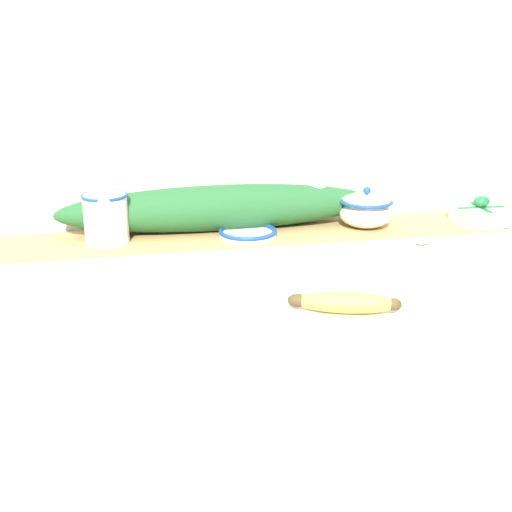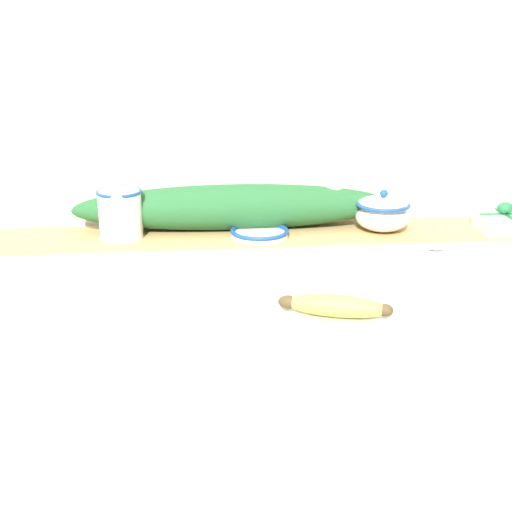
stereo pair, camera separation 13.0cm
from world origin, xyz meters
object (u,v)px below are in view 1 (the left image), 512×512
(cream_pitcher, at_px, (106,216))
(banana, at_px, (344,302))
(sugar_bowl, at_px, (366,209))
(gift_box, at_px, (480,214))
(small_dish, at_px, (248,233))
(spoon, at_px, (418,243))

(cream_pitcher, relative_size, banana, 0.64)
(cream_pitcher, bearing_deg, banana, -49.67)
(sugar_bowl, height_order, banana, sugar_bowl)
(sugar_bowl, relative_size, gift_box, 1.05)
(small_dish, bearing_deg, spoon, -18.79)
(gift_box, bearing_deg, spoon, -151.25)
(cream_pitcher, height_order, banana, cream_pitcher)
(banana, distance_m, spoon, 0.46)
(banana, bearing_deg, sugar_bowl, 65.51)
(cream_pitcher, xyz_separation_m, gift_box, (0.96, -0.03, -0.04))
(sugar_bowl, xyz_separation_m, banana, (-0.23, -0.50, -0.03))
(cream_pitcher, bearing_deg, gift_box, -1.96)
(small_dish, distance_m, gift_box, 0.62)
(banana, relative_size, gift_box, 1.56)
(sugar_bowl, xyz_separation_m, gift_box, (0.31, -0.03, -0.02))
(sugar_bowl, relative_size, banana, 0.68)
(banana, xyz_separation_m, gift_box, (0.53, 0.47, 0.01))
(gift_box, bearing_deg, banana, -138.78)
(cream_pitcher, xyz_separation_m, spoon, (0.73, -0.16, -0.06))
(spoon, distance_m, gift_box, 0.26)
(small_dish, height_order, gift_box, gift_box)
(sugar_bowl, xyz_separation_m, small_dish, (-0.31, -0.03, -0.04))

